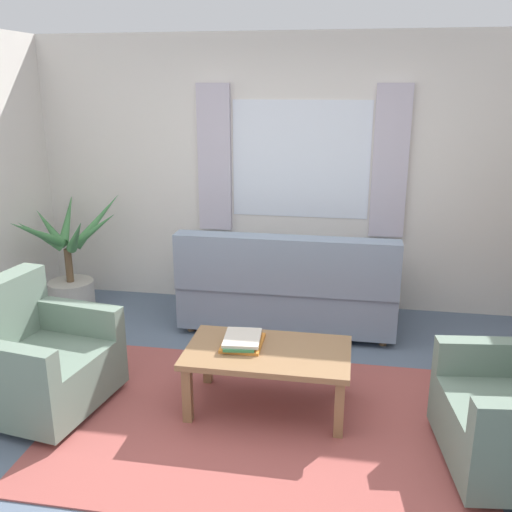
{
  "coord_description": "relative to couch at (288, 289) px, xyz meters",
  "views": [
    {
      "loc": [
        0.52,
        -3.2,
        2.15
      ],
      "look_at": [
        -0.17,
        0.7,
        0.94
      ],
      "focal_mm": 39.87,
      "sensor_mm": 36.0,
      "label": 1
    }
  ],
  "objects": [
    {
      "name": "wall_back",
      "position": [
        0.03,
        0.68,
        0.93
      ],
      "size": [
        5.32,
        0.12,
        2.6
      ],
      "primitive_type": "cube",
      "color": "silver",
      "rests_on": "ground_plane"
    },
    {
      "name": "potted_plant",
      "position": [
        -2.15,
        0.08,
        0.06
      ],
      "size": [
        0.97,
        1.23,
        1.13
      ],
      "color": "#B7B2A8",
      "rests_on": "ground_plane"
    },
    {
      "name": "coffee_table",
      "position": [
        0.03,
        -1.37,
        0.01
      ],
      "size": [
        1.1,
        0.64,
        0.44
      ],
      "color": "olive",
      "rests_on": "ground_plane"
    },
    {
      "name": "window_with_curtains",
      "position": [
        0.03,
        0.6,
        1.08
      ],
      "size": [
        1.98,
        0.07,
        1.4
      ],
      "color": "white"
    },
    {
      "name": "ground_plane",
      "position": [
        0.03,
        -1.58,
        -0.37
      ],
      "size": [
        6.24,
        6.24,
        0.0
      ],
      "primitive_type": "plane",
      "color": "slate"
    },
    {
      "name": "armchair_left",
      "position": [
        -1.54,
        -1.61,
        -0.01
      ],
      "size": [
        0.94,
        0.96,
        0.88
      ],
      "rotation": [
        0.0,
        0.0,
        1.42
      ],
      "color": "slate",
      "rests_on": "ground_plane"
    },
    {
      "name": "area_rug",
      "position": [
        0.03,
        -1.58,
        -0.36
      ],
      "size": [
        2.73,
        1.88,
        0.01
      ],
      "primitive_type": "cube",
      "color": "#9E4C47",
      "rests_on": "ground_plane"
    },
    {
      "name": "couch",
      "position": [
        0.0,
        0.0,
        0.0
      ],
      "size": [
        1.9,
        0.82,
        0.92
      ],
      "rotation": [
        0.0,
        0.0,
        3.14
      ],
      "color": "gray",
      "rests_on": "ground_plane"
    },
    {
      "name": "book_stack_on_table",
      "position": [
        -0.16,
        -1.32,
        0.1
      ],
      "size": [
        0.27,
        0.36,
        0.06
      ],
      "color": "orange",
      "rests_on": "coffee_table"
    }
  ]
}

